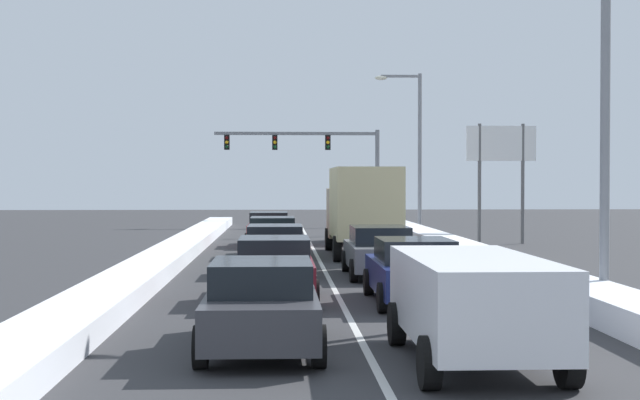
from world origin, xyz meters
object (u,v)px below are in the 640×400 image
object	(u,v)px
sedan_green_center_lane_fourth	(273,237)
box_truck_right_lane_fourth	(362,206)
suv_white_right_lane_nearest	(473,299)
sedan_charcoal_center_lane_nearest	(262,305)
sedan_gray_right_lane_third	(379,251)
sedan_maroon_center_lane_second	(274,269)
sedan_black_center_lane_third	(275,249)
traffic_light_gantry	(320,153)
sedan_silver_right_lane_fifth	(351,227)
roadside_sign_right	(501,156)
sedan_red_center_lane_fifth	(269,229)
sedan_navy_right_lane_second	(414,271)
street_lamp_right_near	(591,75)
street_lamp_right_mid	(414,138)

from	to	relation	value
sedan_green_center_lane_fourth	box_truck_right_lane_fourth	bearing A→B (deg)	3.19
suv_white_right_lane_nearest	sedan_charcoal_center_lane_nearest	distance (m)	3.55
sedan_gray_right_lane_third	sedan_maroon_center_lane_second	size ratio (longest dim) A/B	1.00
sedan_black_center_lane_third	traffic_light_gantry	xyz separation A→B (m)	(2.75, 30.36, 3.96)
sedan_silver_right_lane_fifth	sedan_charcoal_center_lane_nearest	world-z (taller)	same
sedan_silver_right_lane_fifth	roadside_sign_right	xyz separation A→B (m)	(6.83, -0.73, 3.25)
sedan_gray_right_lane_third	roadside_sign_right	xyz separation A→B (m)	(7.18, 14.17, 3.25)
sedan_silver_right_lane_fifth	sedan_red_center_lane_fifth	size ratio (longest dim) A/B	1.00
sedan_navy_right_lane_second	roadside_sign_right	distance (m)	21.61
sedan_red_center_lane_fifth	traffic_light_gantry	xyz separation A→B (m)	(3.08, 18.03, 3.96)
street_lamp_right_near	sedan_silver_right_lane_fifth	bearing A→B (deg)	99.74
sedan_maroon_center_lane_second	sedan_red_center_lane_fifth	xyz separation A→B (m)	(-0.33, 18.54, 0.00)
roadside_sign_right	street_lamp_right_mid	bearing A→B (deg)	105.31
sedan_silver_right_lane_fifth	traffic_light_gantry	world-z (taller)	traffic_light_gantry
sedan_maroon_center_lane_second	sedan_silver_right_lane_fifth	bearing A→B (deg)	80.31
sedan_charcoal_center_lane_nearest	roadside_sign_right	size ratio (longest dim) A/B	0.82
sedan_maroon_center_lane_second	sedan_black_center_lane_third	bearing A→B (deg)	90.07
sedan_gray_right_lane_third	roadside_sign_right	distance (m)	16.22
sedan_charcoal_center_lane_nearest	street_lamp_right_near	xyz separation A→B (m)	(7.34, 5.06, 4.48)
sedan_gray_right_lane_third	street_lamp_right_near	bearing A→B (deg)	-58.61
sedan_red_center_lane_fifth	roadside_sign_right	world-z (taller)	roadside_sign_right
sedan_silver_right_lane_fifth	street_lamp_right_near	size ratio (longest dim) A/B	0.51
sedan_black_center_lane_third	street_lamp_right_mid	bearing A→B (deg)	71.34
sedan_gray_right_lane_third	street_lamp_right_near	size ratio (longest dim) A/B	0.51
sedan_black_center_lane_third	sedan_red_center_lane_fifth	size ratio (longest dim) A/B	1.00
street_lamp_right_near	street_lamp_right_mid	world-z (taller)	street_lamp_right_mid
sedan_green_center_lane_fourth	roadside_sign_right	bearing A→B (deg)	33.31
sedan_black_center_lane_third	box_truck_right_lane_fourth	bearing A→B (deg)	63.61
sedan_silver_right_lane_fifth	street_lamp_right_mid	distance (m)	10.72
sedan_green_center_lane_fourth	traffic_light_gantry	size ratio (longest dim) A/B	0.42
suv_white_right_lane_nearest	sedan_navy_right_lane_second	distance (m)	7.06
sedan_maroon_center_lane_second	sedan_green_center_lane_fourth	world-z (taller)	same
box_truck_right_lane_fourth	sedan_silver_right_lane_fifth	size ratio (longest dim) A/B	1.60
sedan_black_center_lane_third	sedan_red_center_lane_fifth	xyz separation A→B (m)	(-0.32, 12.33, 0.00)
sedan_maroon_center_lane_second	sedan_charcoal_center_lane_nearest	bearing A→B (deg)	-91.61
sedan_navy_right_lane_second	sedan_black_center_lane_third	world-z (taller)	same
street_lamp_right_near	roadside_sign_right	xyz separation A→B (m)	(3.13, 20.81, -1.22)
traffic_light_gantry	sedan_navy_right_lane_second	bearing A→B (deg)	-89.25
sedan_silver_right_lane_fifth	suv_white_right_lane_nearest	bearing A→B (deg)	-90.74
suv_white_right_lane_nearest	traffic_light_gantry	size ratio (longest dim) A/B	0.46
sedan_red_center_lane_fifth	sedan_silver_right_lane_fifth	bearing A→B (deg)	24.27
sedan_charcoal_center_lane_nearest	sedan_red_center_lane_fifth	world-z (taller)	same
sedan_silver_right_lane_fifth	sedan_charcoal_center_lane_nearest	bearing A→B (deg)	-97.79
sedan_black_center_lane_third	sedan_green_center_lane_fourth	distance (m)	6.47
sedan_silver_right_lane_fifth	sedan_black_center_lane_third	distance (m)	14.46
sedan_green_center_lane_fourth	traffic_light_gantry	xyz separation A→B (m)	(2.87, 23.89, 3.96)
box_truck_right_lane_fourth	sedan_charcoal_center_lane_nearest	bearing A→B (deg)	-100.25
sedan_navy_right_lane_second	street_lamp_right_near	distance (m)	5.99
sedan_maroon_center_lane_second	street_lamp_right_mid	distance (m)	30.34
street_lamp_right_mid	box_truck_right_lane_fourth	bearing A→B (deg)	-105.23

